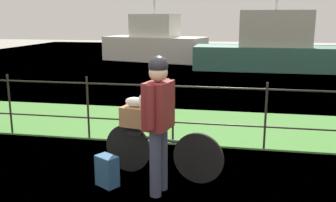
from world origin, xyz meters
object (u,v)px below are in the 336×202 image
(wooden_crate, at_px, (135,116))
(terrier_dog, at_px, (137,101))
(backpack_on_paving, at_px, (107,171))
(moored_boat_near, at_px, (274,49))
(cyclist_person, at_px, (159,113))
(bicycle_main, at_px, (161,151))
(moored_boat_mid, at_px, (155,44))

(wooden_crate, bearing_deg, terrier_dog, -11.33)
(backpack_on_paving, bearing_deg, moored_boat_near, 106.58)
(wooden_crate, xyz_separation_m, cyclist_person, (0.44, -0.55, 0.20))
(bicycle_main, distance_m, cyclist_person, 0.81)
(wooden_crate, xyz_separation_m, terrier_dog, (0.02, -0.00, 0.21))
(backpack_on_paving, bearing_deg, cyclist_person, 25.91)
(wooden_crate, xyz_separation_m, moored_boat_mid, (-2.79, 13.55, 0.04))
(bicycle_main, relative_size, cyclist_person, 0.99)
(cyclist_person, bearing_deg, wooden_crate, 128.83)
(bicycle_main, bearing_deg, terrier_dog, 168.67)
(terrier_dog, bearing_deg, cyclist_person, -52.50)
(wooden_crate, bearing_deg, bicycle_main, -11.33)
(wooden_crate, relative_size, terrier_dog, 1.09)
(bicycle_main, height_order, moored_boat_near, moored_boat_near)
(moored_boat_near, relative_size, moored_boat_mid, 1.21)
(wooden_crate, distance_m, moored_boat_mid, 13.83)
(backpack_on_paving, height_order, moored_boat_mid, moored_boat_mid)
(backpack_on_paving, bearing_deg, wooden_crate, 94.15)
(bicycle_main, relative_size, wooden_crate, 4.74)
(bicycle_main, relative_size, moored_boat_mid, 0.32)
(bicycle_main, bearing_deg, wooden_crate, 168.67)
(bicycle_main, bearing_deg, backpack_on_paving, -145.80)
(backpack_on_paving, relative_size, moored_boat_mid, 0.08)
(bicycle_main, xyz_separation_m, moored_boat_near, (2.34, 11.15, 0.50))
(wooden_crate, relative_size, backpack_on_paving, 0.88)
(cyclist_person, distance_m, backpack_on_paving, 1.06)
(moored_boat_near, bearing_deg, moored_boat_mid, 155.80)
(backpack_on_paving, bearing_deg, terrier_dog, 91.66)
(moored_boat_near, bearing_deg, wooden_crate, -103.71)
(terrier_dog, xyz_separation_m, cyclist_person, (0.42, -0.54, -0.01))
(moored_boat_mid, bearing_deg, moored_boat_near, -24.20)
(bicycle_main, xyz_separation_m, wooden_crate, (-0.36, 0.07, 0.45))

